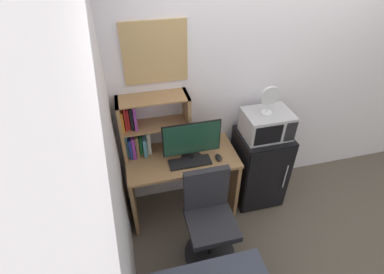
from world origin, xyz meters
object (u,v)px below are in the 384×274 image
object	(u,v)px
keyboard	(190,162)
computer_mouse	(218,157)
mini_fridge	(259,167)
desk_chair	(209,222)
monitor	(192,141)
hutch_bookshelf	(145,128)
microwave	(267,124)
desk_fan	(270,98)
wall_corkboard	(155,53)

from	to	relation	value
keyboard	computer_mouse	size ratio (longest dim) A/B	3.92
computer_mouse	mini_fridge	size ratio (longest dim) A/B	0.12
mini_fridge	desk_chair	size ratio (longest dim) A/B	0.92
monitor	computer_mouse	xyz separation A→B (m)	(0.26, -0.06, -0.21)
keyboard	desk_chair	size ratio (longest dim) A/B	0.42
hutch_bookshelf	desk_chair	distance (m)	1.08
monitor	keyboard	size ratio (longest dim) A/B	1.37
monitor	microwave	size ratio (longest dim) A/B	1.21
keyboard	microwave	xyz separation A→B (m)	(0.82, 0.10, 0.25)
hutch_bookshelf	mini_fridge	distance (m)	1.36
monitor	desk_fan	distance (m)	0.83
wall_corkboard	computer_mouse	bearing A→B (deg)	-38.11
monitor	wall_corkboard	xyz separation A→B (m)	(-0.24, 0.33, 0.75)
monitor	wall_corkboard	bearing A→B (deg)	126.73
wall_corkboard	hutch_bookshelf	bearing A→B (deg)	-147.65
computer_mouse	desk_chair	distance (m)	0.62
hutch_bookshelf	computer_mouse	distance (m)	0.77
computer_mouse	hutch_bookshelf	bearing A→B (deg)	156.52
computer_mouse	wall_corkboard	world-z (taller)	wall_corkboard
mini_fridge	desk_chair	world-z (taller)	desk_chair
mini_fridge	desk_fan	size ratio (longest dim) A/B	3.08
microwave	keyboard	bearing A→B (deg)	-172.84
desk_chair	keyboard	bearing A→B (deg)	98.01
computer_mouse	monitor	bearing A→B (deg)	165.85
computer_mouse	microwave	world-z (taller)	microwave
monitor	computer_mouse	distance (m)	0.33
desk_chair	wall_corkboard	distance (m)	1.60
computer_mouse	desk_chair	size ratio (longest dim) A/B	0.11
microwave	desk_chair	distance (m)	1.12
monitor	keyboard	xyz separation A→B (m)	(-0.03, -0.06, -0.22)
hutch_bookshelf	microwave	world-z (taller)	hutch_bookshelf
monitor	keyboard	world-z (taller)	monitor
computer_mouse	wall_corkboard	size ratio (longest dim) A/B	0.19
computer_mouse	microwave	bearing A→B (deg)	11.85
monitor	desk_chair	xyz separation A→B (m)	(0.03, -0.52, -0.57)
desk_fan	desk_chair	distance (m)	1.29
keyboard	mini_fridge	xyz separation A→B (m)	(0.82, 0.10, -0.33)
monitor	computer_mouse	bearing A→B (deg)	-14.15
keyboard	computer_mouse	distance (m)	0.29
microwave	desk_chair	bearing A→B (deg)	-142.74
hutch_bookshelf	keyboard	size ratio (longest dim) A/B	1.62
monitor	hutch_bookshelf	bearing A→B (deg)	151.26
hutch_bookshelf	computer_mouse	size ratio (longest dim) A/B	6.34
computer_mouse	mini_fridge	world-z (taller)	mini_fridge
wall_corkboard	mini_fridge	bearing A→B (deg)	-15.37
hutch_bookshelf	monitor	bearing A→B (deg)	-28.74
hutch_bookshelf	microwave	xyz separation A→B (m)	(1.19, -0.18, -0.04)
keyboard	desk_fan	bearing A→B (deg)	6.95
keyboard	microwave	world-z (taller)	microwave
hutch_bookshelf	monitor	size ratio (longest dim) A/B	1.18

